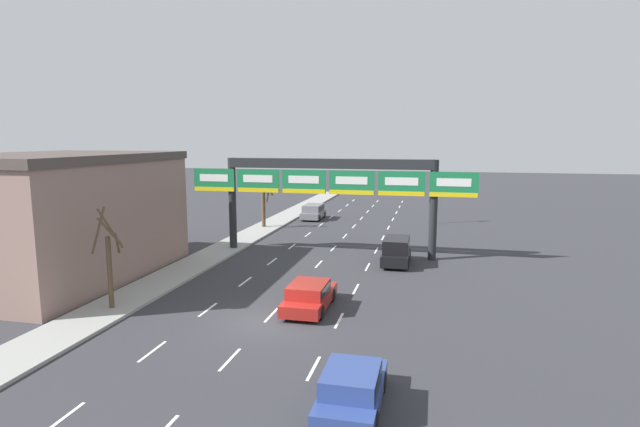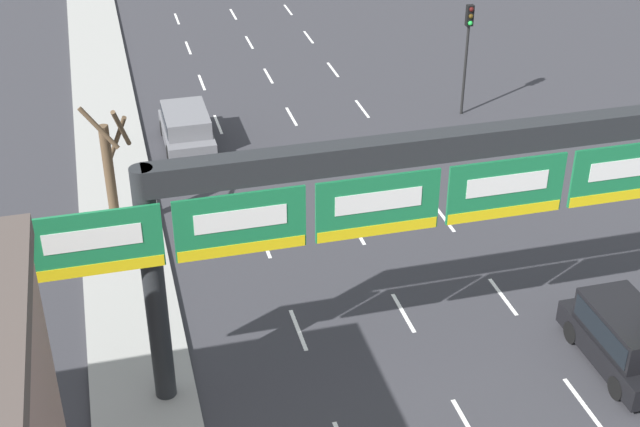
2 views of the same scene
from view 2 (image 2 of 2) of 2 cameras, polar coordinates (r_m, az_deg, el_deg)
lane_dashes at (r=25.63m, az=7.23°, el=-9.57°), size 6.72×67.00×0.01m
sign_gantry at (r=22.99m, az=7.64°, el=1.37°), size 20.58×0.70×6.95m
suv_black at (r=26.22m, az=18.88°, el=-7.43°), size 1.80×4.12×1.79m
suv_grey at (r=37.32m, az=-8.55°, el=5.55°), size 1.96×4.08×1.55m
traffic_light_near_gantry at (r=39.38m, az=9.45°, el=11.02°), size 0.30×0.35×4.98m
tree_bare_closest at (r=30.89m, az=-13.25°, el=2.90°), size 1.61×1.69×4.81m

